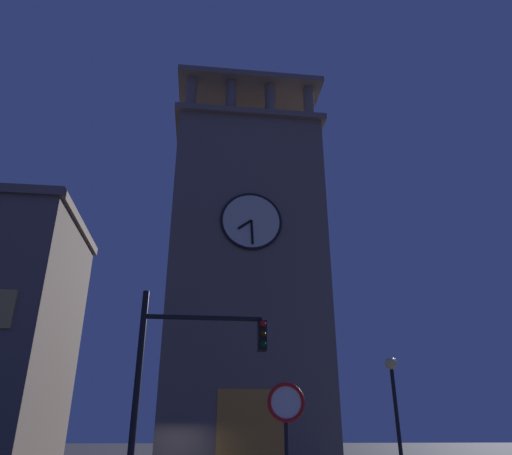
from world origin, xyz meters
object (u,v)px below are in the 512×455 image
Objects in this scene: traffic_signal_near at (182,369)px; no_horn_sign at (286,415)px; street_lamp at (394,396)px; clocktower at (245,277)px.

no_horn_sign is (-2.19, 1.82, -1.10)m from traffic_signal_near.
traffic_signal_near is 3.05m from no_horn_sign.
street_lamp is (-7.49, -5.50, -0.17)m from traffic_signal_near.
clocktower is at bearing -92.49° from no_horn_sign.
traffic_signal_near is at bearing 36.29° from street_lamp.
no_horn_sign is (0.75, 17.36, -8.41)m from clocktower.
clocktower reaches higher than no_horn_sign.
traffic_signal_near is at bearing -39.70° from no_horn_sign.
street_lamp is (-4.55, 10.04, -7.48)m from clocktower.
clocktower is at bearing -65.63° from street_lamp.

